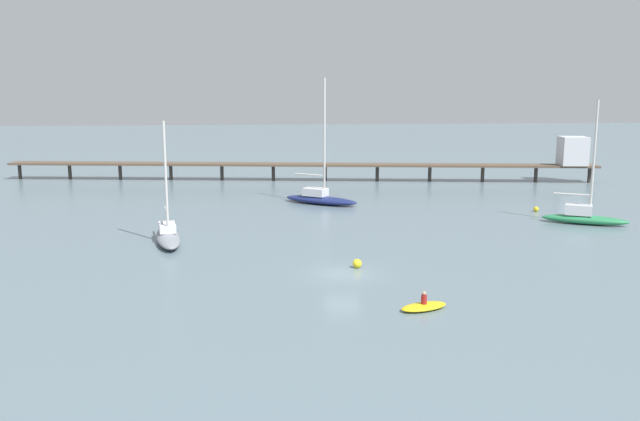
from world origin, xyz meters
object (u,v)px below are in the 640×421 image
object	(u,v)px
sailboat_green	(584,216)
mooring_buoy_near	(536,209)
mooring_buoy_mid	(357,264)
pier	(402,160)
sailboat_gray	(168,234)
sailboat_navy	(320,197)
dinghy_yellow	(424,306)

from	to	relation	value
sailboat_green	mooring_buoy_near	distance (m)	7.19
mooring_buoy_near	mooring_buoy_mid	world-z (taller)	mooring_buoy_mid
pier	sailboat_gray	size ratio (longest dim) A/B	8.00
sailboat_green	mooring_buoy_near	bearing A→B (deg)	105.59
sailboat_navy	mooring_buoy_near	size ratio (longest dim) A/B	25.73
sailboat_navy	mooring_buoy_mid	distance (m)	28.09
dinghy_yellow	sailboat_navy	bearing A→B (deg)	94.20
dinghy_yellow	mooring_buoy_mid	xyz separation A→B (m)	(-2.65, 9.74, 0.14)
mooring_buoy_near	sailboat_navy	bearing A→B (deg)	162.92
pier	mooring_buoy_mid	world-z (taller)	pier
sailboat_navy	mooring_buoy_mid	size ratio (longest dim) A/B	21.06
sailboat_green	sailboat_navy	xyz separation A→B (m)	(-25.03, 14.00, -0.01)
pier	dinghy_yellow	distance (m)	56.79
sailboat_navy	dinghy_yellow	distance (m)	37.94
pier	sailboat_navy	xyz separation A→B (m)	(-13.56, -17.85, -2.30)
sailboat_navy	sailboat_green	bearing A→B (deg)	-29.22
sailboat_gray	sailboat_navy	bearing A→B (deg)	50.19
mooring_buoy_near	mooring_buoy_mid	size ratio (longest dim) A/B	0.82
mooring_buoy_near	sailboat_green	bearing A→B (deg)	-74.41
pier	mooring_buoy_mid	size ratio (longest dim) A/B	123.65
sailboat_gray	mooring_buoy_near	world-z (taller)	sailboat_gray
mooring_buoy_near	sailboat_gray	bearing A→B (deg)	-163.86
sailboat_gray	dinghy_yellow	world-z (taller)	sailboat_gray
pier	sailboat_gray	xyz separation A→B (m)	(-28.70, -36.01, -2.42)
mooring_buoy_near	mooring_buoy_mid	xyz separation A→B (m)	(-22.97, -20.99, 0.06)
sailboat_green	sailboat_navy	world-z (taller)	sailboat_navy
sailboat_gray	dinghy_yellow	bearing A→B (deg)	-47.66
sailboat_navy	mooring_buoy_near	distance (m)	24.17
sailboat_green	dinghy_yellow	size ratio (longest dim) A/B	3.56
dinghy_yellow	mooring_buoy_mid	distance (m)	10.10
sailboat_navy	dinghy_yellow	xyz separation A→B (m)	(2.78, -37.83, -0.62)
sailboat_gray	sailboat_green	bearing A→B (deg)	5.92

